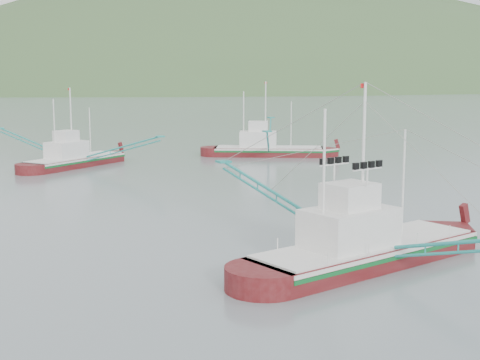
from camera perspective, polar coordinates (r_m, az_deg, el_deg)
name	(u,v)px	position (r m, az deg, el deg)	size (l,w,h in m)	color
ground	(294,261)	(33.25, 4.61, -6.88)	(1200.00, 1200.00, 0.00)	slate
main_boat	(365,231)	(32.54, 10.63, -4.31)	(13.26, 23.00, 9.41)	#510D10
bg_boat_right	(268,139)	(76.62, 2.43, 3.48)	(14.80, 20.93, 9.17)	#510D10
bg_boat_far	(74,149)	(69.50, -13.96, 2.61)	(15.38, 19.00, 8.57)	#510D10
headland_right	(275,89)	(524.53, 3.04, 7.75)	(684.00, 432.00, 306.00)	#37582D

